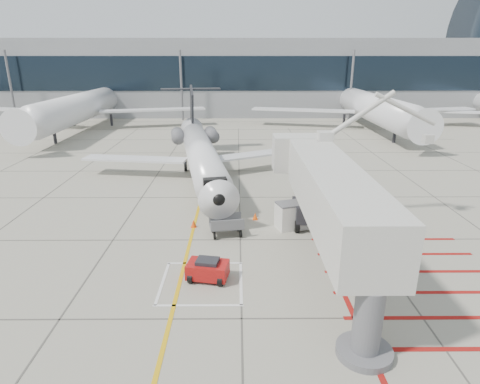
{
  "coord_description": "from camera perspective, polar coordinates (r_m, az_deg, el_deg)",
  "views": [
    {
      "loc": [
        -0.17,
        -18.88,
        10.94
      ],
      "look_at": [
        0.0,
        6.0,
        2.5
      ],
      "focal_mm": 30.0,
      "sensor_mm": 36.0,
      "label": 1
    }
  ],
  "objects": [
    {
      "name": "ground_plane",
      "position": [
        21.82,
        0.11,
        -11.35
      ],
      "size": [
        260.0,
        260.0,
        0.0
      ],
      "primitive_type": "plane",
      "color": "gray",
      "rests_on": "ground"
    },
    {
      "name": "regional_jet",
      "position": [
        35.02,
        -5.26,
        6.89
      ],
      "size": [
        27.61,
        32.48,
        7.59
      ],
      "primitive_type": null,
      "rotation": [
        0.0,
        0.0,
        0.17
      ],
      "color": "white",
      "rests_on": "ground_plane"
    },
    {
      "name": "jet_bridge",
      "position": [
        20.91,
        13.13,
        -1.91
      ],
      "size": [
        8.87,
        18.71,
        7.48
      ],
      "primitive_type": null,
      "rotation": [
        0.0,
        0.0,
        -0.0
      ],
      "color": "silver",
      "rests_on": "ground_plane"
    },
    {
      "name": "pushback_tug",
      "position": [
        20.99,
        -4.62,
        -10.84
      ],
      "size": [
        2.26,
        1.65,
        1.2
      ],
      "primitive_type": null,
      "rotation": [
        0.0,
        0.0,
        -0.18
      ],
      "color": "#AB1110",
      "rests_on": "ground_plane"
    },
    {
      "name": "baggage_cart",
      "position": [
        25.77,
        -1.94,
        -4.76
      ],
      "size": [
        2.31,
        1.67,
        1.34
      ],
      "primitive_type": null,
      "rotation": [
        0.0,
        0.0,
        0.17
      ],
      "color": "#595A5E",
      "rests_on": "ground_plane"
    },
    {
      "name": "ground_power_unit",
      "position": [
        27.01,
        7.63,
        -3.28
      ],
      "size": [
        2.55,
        1.94,
        1.78
      ],
      "primitive_type": null,
      "rotation": [
        0.0,
        0.0,
        0.31
      ],
      "color": "silver",
      "rests_on": "ground_plane"
    },
    {
      "name": "cone_nose",
      "position": [
        27.25,
        -6.62,
        -4.46
      ],
      "size": [
        0.38,
        0.38,
        0.53
      ],
      "primitive_type": "cone",
      "color": "#E2430B",
      "rests_on": "ground_plane"
    },
    {
      "name": "cone_side",
      "position": [
        28.33,
        2.17,
        -3.44
      ],
      "size": [
        0.36,
        0.36,
        0.5
      ],
      "primitive_type": "cone",
      "color": "#F9540D",
      "rests_on": "ground_plane"
    },
    {
      "name": "terminal_building",
      "position": [
        89.55,
        6.38,
        16.11
      ],
      "size": [
        180.0,
        28.0,
        14.0
      ],
      "primitive_type": "cube",
      "color": "gray",
      "rests_on": "ground_plane"
    },
    {
      "name": "terminal_glass_band",
      "position": [
        75.58,
        7.65,
        16.35
      ],
      "size": [
        180.0,
        0.1,
        6.0
      ],
      "primitive_type": "cube",
      "color": "black",
      "rests_on": "ground_plane"
    },
    {
      "name": "bg_aircraft_b",
      "position": [
        69.34,
        -21.29,
        13.63
      ],
      "size": [
        37.46,
        41.63,
        12.49
      ],
      "primitive_type": null,
      "color": "silver",
      "rests_on": "ground_plane"
    },
    {
      "name": "bg_aircraft_c",
      "position": [
        68.33,
        17.94,
        13.84
      ],
      "size": [
        36.88,
        40.98,
        12.29
      ],
      "primitive_type": null,
      "color": "silver",
      "rests_on": "ground_plane"
    }
  ]
}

